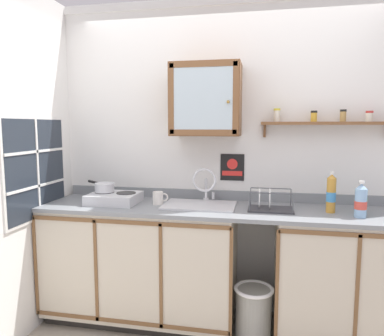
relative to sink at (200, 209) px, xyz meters
The scene contains 18 objects.
back_wall 0.52m from the sink, 57.44° to the left, with size 3.49×0.07×2.64m.
lower_cabinet_run 0.67m from the sink, behind, with size 1.54×0.62×0.94m.
lower_cabinet_run_right 1.20m from the sink, ahead, with size 1.04×0.62×0.94m.
countertop 0.19m from the sink, 11.68° to the right, with size 2.85×0.64×0.03m, color gray.
backsplash 0.33m from the sink, 54.07° to the left, with size 2.85×0.02×0.08m, color gray.
sink is the anchor object (origin of this frame).
hot_plate_stove 0.71m from the sink, behind, with size 0.39×0.33×0.09m.
saucepan 0.82m from the sink, behind, with size 0.31×0.25×0.07m.
bottle_juice_amber_0 0.98m from the sink, ahead, with size 0.07×0.07×0.30m.
bottle_detergent_teal_1 1.18m from the sink, ahead, with size 0.08×0.08×0.24m.
bottle_water_blue_2 1.16m from the sink, ahead, with size 0.08×0.08×0.25m.
dish_rack 0.54m from the sink, ahead, with size 0.33×0.23×0.16m.
mug 0.35m from the sink, behind, with size 0.12×0.08×0.10m.
wall_cabinet 0.87m from the sink, 77.15° to the left, with size 0.55×0.33×0.57m.
spice_shelf 1.18m from the sink, 12.01° to the left, with size 0.98×0.14×0.23m.
warning_sign 0.46m from the sink, 49.09° to the left, with size 0.20×0.01×0.22m.
window 1.32m from the sink, 168.44° to the right, with size 0.03×0.77×0.81m.
trash_bin 0.87m from the sink, 24.57° to the right, with size 0.29×0.29×0.42m.
Camera 1 is at (0.30, -2.27, 1.60)m, focal length 33.70 mm.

